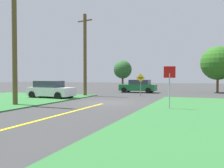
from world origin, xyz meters
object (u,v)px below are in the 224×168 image
(stop_sign, at_px, (170,80))
(pine_tree_center, at_px, (218,63))
(direction_sign, at_px, (141,82))
(oak_tree_left, at_px, (123,70))
(car_approaching_junction, at_px, (138,86))
(utility_pole_mid, at_px, (85,54))
(utility_pole_near, at_px, (14,40))
(parked_car_near_building, at_px, (51,90))

(stop_sign, relative_size, pine_tree_center, 0.46)
(direction_sign, bearing_deg, oak_tree_left, 118.01)
(car_approaching_junction, xyz_separation_m, utility_pole_mid, (-3.81, -7.19, 3.51))
(stop_sign, distance_m, utility_pole_near, 10.79)
(stop_sign, xyz_separation_m, oak_tree_left, (-9.48, 19.36, 1.23))
(car_approaching_junction, bearing_deg, oak_tree_left, -51.90)
(oak_tree_left, bearing_deg, utility_pole_near, -92.25)
(parked_car_near_building, bearing_deg, oak_tree_left, 87.69)
(stop_sign, distance_m, pine_tree_center, 18.23)
(oak_tree_left, bearing_deg, car_approaching_junction, -51.76)
(stop_sign, relative_size, parked_car_near_building, 0.59)
(parked_car_near_building, xyz_separation_m, oak_tree_left, (1.83, 15.48, 2.26))
(oak_tree_left, bearing_deg, pine_tree_center, -6.89)
(pine_tree_center, bearing_deg, stop_sign, -101.01)
(parked_car_near_building, distance_m, oak_tree_left, 15.75)
(pine_tree_center, bearing_deg, oak_tree_left, 173.11)
(parked_car_near_building, xyz_separation_m, utility_pole_near, (1.01, -5.57, 3.74))
(oak_tree_left, bearing_deg, stop_sign, -63.91)
(car_approaching_junction, bearing_deg, utility_pole_near, 74.58)
(utility_pole_mid, height_order, direction_sign, utility_pole_mid)
(utility_pole_near, relative_size, pine_tree_center, 1.54)
(car_approaching_junction, bearing_deg, pine_tree_center, -161.81)
(direction_sign, bearing_deg, stop_sign, -66.01)
(car_approaching_junction, xyz_separation_m, utility_pole_near, (-4.48, -16.41, 3.74))
(utility_pole_near, distance_m, utility_pole_mid, 9.25)
(utility_pole_near, bearing_deg, stop_sign, 9.32)
(car_approaching_junction, bearing_deg, utility_pole_mid, 61.92)
(parked_car_near_building, height_order, utility_pole_near, utility_pole_near)
(utility_pole_near, xyz_separation_m, utility_pole_mid, (0.67, 9.22, -0.23))
(stop_sign, bearing_deg, pine_tree_center, -110.33)
(car_approaching_junction, bearing_deg, stop_sign, 111.44)
(car_approaching_junction, xyz_separation_m, oak_tree_left, (-3.66, 4.64, 2.25))
(utility_pole_mid, relative_size, direction_sign, 3.63)
(direction_sign, bearing_deg, car_approaching_junction, 107.05)
(car_approaching_junction, height_order, utility_pole_near, utility_pole_near)
(direction_sign, bearing_deg, utility_pole_near, -118.72)
(stop_sign, distance_m, oak_tree_left, 21.59)
(parked_car_near_building, distance_m, utility_pole_mid, 5.33)
(direction_sign, bearing_deg, parked_car_near_building, -141.95)
(utility_pole_mid, xyz_separation_m, direction_sign, (5.43, 1.91, -2.87))
(car_approaching_junction, height_order, utility_pole_mid, utility_pole_mid)
(oak_tree_left, bearing_deg, utility_pole_mid, -90.76)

